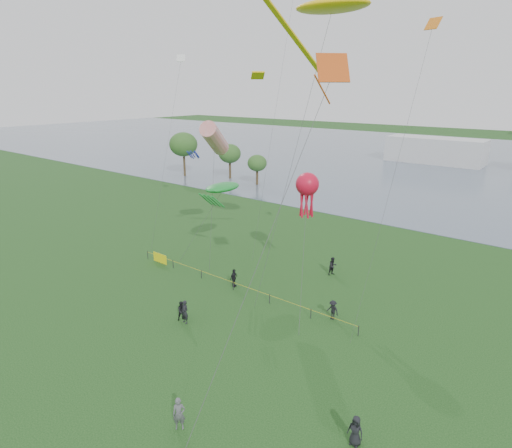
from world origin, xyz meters
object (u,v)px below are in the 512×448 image
Objects in this scene: kite_flyer at (179,414)px; kite_stingray at (331,7)px; kite_octopus at (307,185)px; fence at (186,267)px.

kite_stingray is at bearing 51.14° from kite_flyer.
kite_octopus reaches higher than kite_flyer.
fence is at bearing 93.95° from kite_flyer.
kite_octopus is (-4.26, 19.09, 8.33)m from kite_flyer.
kite_stingray is 2.20× the size of kite_octopus.
kite_flyer is at bearing -43.95° from fence.
kite_flyer is (14.57, -14.05, 0.36)m from fence.
kite_flyer is 0.18× the size of kite_octopus.
fence is 2.32× the size of kite_octopus.
fence is 13.09× the size of kite_flyer.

